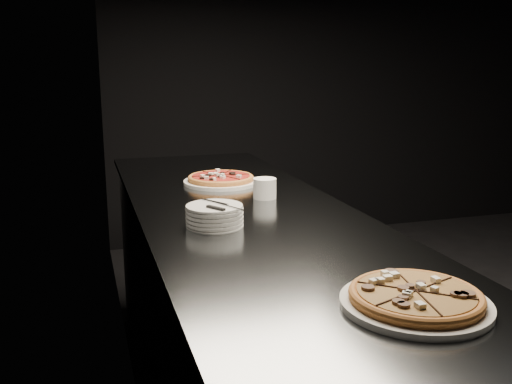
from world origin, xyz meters
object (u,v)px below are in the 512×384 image
object	(u,v)px
pizza_mushroom	(416,298)
pizza_tomato	(221,179)
plate_stack	(215,215)
cutlery	(218,205)
counter	(246,331)
ramekin	(265,188)

from	to	relation	value
pizza_mushroom	pizza_tomato	size ratio (longest dim) A/B	1.15
pizza_tomato	pizza_mushroom	bearing A→B (deg)	-86.05
plate_stack	cutlery	size ratio (longest dim) A/B	0.97
counter	cutlery	world-z (taller)	cutlery
counter	pizza_tomato	xyz separation A→B (m)	(0.02, 0.45, 0.48)
counter	cutlery	size ratio (longest dim) A/B	13.27
plate_stack	cutlery	xyz separation A→B (m)	(0.01, -0.01, 0.04)
ramekin	cutlery	bearing A→B (deg)	-128.95
ramekin	pizza_mushroom	bearing A→B (deg)	-90.18
pizza_mushroom	cutlery	distance (m)	0.75
plate_stack	pizza_tomato	bearing A→B (deg)	74.44
pizza_tomato	cutlery	xyz separation A→B (m)	(-0.16, -0.62, 0.05)
pizza_mushroom	counter	bearing A→B (deg)	97.26
cutlery	pizza_tomato	bearing A→B (deg)	43.22
pizza_mushroom	cutlery	world-z (taller)	cutlery
pizza_mushroom	pizza_tomato	xyz separation A→B (m)	(-0.09, 1.33, -0.00)
pizza_mushroom	ramekin	distance (m)	1.02
pizza_mushroom	plate_stack	xyz separation A→B (m)	(-0.26, 0.72, 0.01)
counter	pizza_mushroom	world-z (taller)	pizza_mushroom
cutlery	ramekin	world-z (taller)	ramekin
cutlery	ramekin	size ratio (longest dim) A/B	2.12
counter	cutlery	distance (m)	0.57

